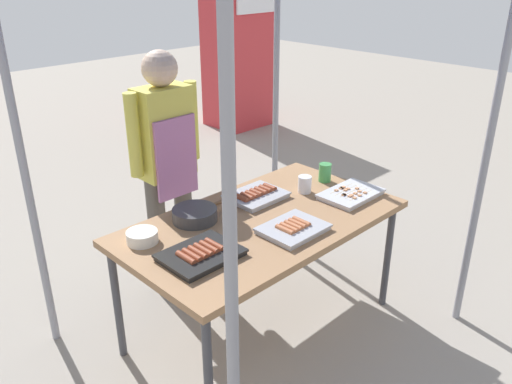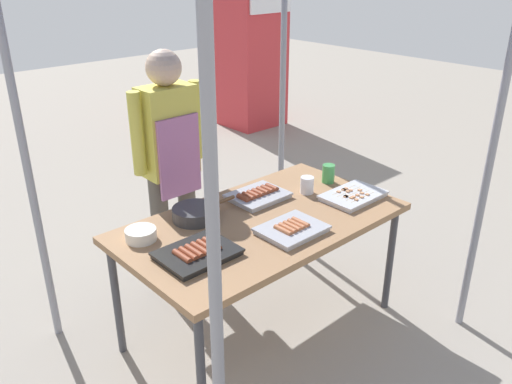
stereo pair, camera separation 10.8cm
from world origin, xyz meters
name	(u,v)px [view 1 (the left image)]	position (x,y,z in m)	size (l,w,h in m)	color
ground_plane	(262,327)	(0.00, 0.00, 0.00)	(18.00, 18.00, 0.00)	gray
stall_table	(262,227)	(0.00, 0.00, 0.70)	(1.60, 0.90, 0.75)	#9E724C
tray_grilled_sausages	(256,195)	(0.17, 0.22, 0.77)	(0.34, 0.27, 0.06)	#ADADB2
tray_meat_skewers	(351,194)	(0.60, -0.17, 0.77)	(0.38, 0.26, 0.04)	silver
tray_pork_links	(201,254)	(-0.51, -0.08, 0.77)	(0.37, 0.29, 0.05)	black
tray_spring_rolls	(293,228)	(0.01, -0.22, 0.77)	(0.34, 0.27, 0.05)	#ADADB2
cooking_wok	(195,214)	(-0.28, 0.25, 0.79)	(0.41, 0.25, 0.07)	#38383A
condiment_bowl	(142,237)	(-0.62, 0.25, 0.78)	(0.16, 0.16, 0.06)	silver
drink_cup_near_edge	(305,184)	(0.45, 0.07, 0.80)	(0.08, 0.08, 0.11)	white
drink_cup_by_wok	(325,173)	(0.68, 0.10, 0.81)	(0.08, 0.08, 0.12)	#3F994C
vendor_woman	(166,155)	(-0.07, 0.79, 0.95)	(0.52, 0.23, 1.60)	#595147
neighbor_stall_left	(238,46)	(2.85, 3.26, 1.03)	(0.73, 0.70, 2.05)	#C63338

